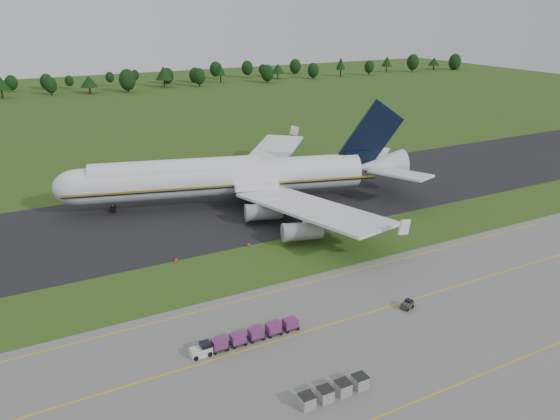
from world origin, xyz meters
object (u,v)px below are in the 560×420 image
baggage_train (245,337)px  uld_row (334,391)px  edge_markers (249,245)px  utility_cart (407,305)px  aircraft (231,176)px

baggage_train → uld_row: (4.54, -14.62, -0.03)m
edge_markers → uld_row: bearing=-101.8°
utility_cart → aircraft: bearing=95.1°
utility_cart → edge_markers: (-11.38, 31.15, -0.28)m
edge_markers → utility_cart: bearing=-69.9°
uld_row → aircraft: bearing=76.8°
aircraft → utility_cart: (4.83, -54.51, -5.84)m
edge_markers → baggage_train: bearing=-115.7°
aircraft → utility_cart: bearing=-84.9°
utility_cart → uld_row: size_ratio=0.24×
aircraft → baggage_train: (-19.99, -51.27, -5.49)m
utility_cart → uld_row: (-20.28, -11.38, 0.32)m
baggage_train → utility_cart: baggage_train is taller
uld_row → edge_markers: bearing=78.2°
utility_cart → edge_markers: utility_cart is taller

